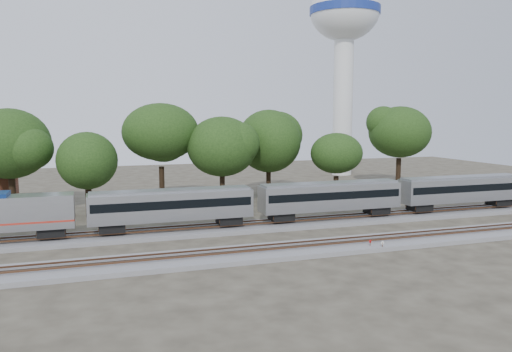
{
  "coord_description": "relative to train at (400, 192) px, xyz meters",
  "views": [
    {
      "loc": [
        -15.78,
        -43.63,
        11.92
      ],
      "look_at": [
        0.2,
        5.0,
        5.75
      ],
      "focal_mm": 35.0,
      "sensor_mm": 36.0,
      "label": 1
    }
  ],
  "objects": [
    {
      "name": "tree_1",
      "position": [
        -43.45,
        16.1,
        5.57
      ],
      "size": [
        8.78,
        8.78,
        12.38
      ],
      "color": "black",
      "rests_on": "ground"
    },
    {
      "name": "track_far",
      "position": [
        -18.29,
        -0.0,
        -2.85
      ],
      "size": [
        160.0,
        5.0,
        0.73
      ],
      "color": "slate",
      "rests_on": "ground"
    },
    {
      "name": "switch_stand_white",
      "position": [
        -10.01,
        -12.26,
        -2.46
      ],
      "size": [
        0.3,
        0.06,
        0.93
      ],
      "rotation": [
        0.0,
        0.0,
        0.01
      ],
      "color": "#512D19",
      "rests_on": "ground"
    },
    {
      "name": "tree_2",
      "position": [
        -34.72,
        12.01,
        3.63
      ],
      "size": [
        6.82,
        6.82,
        9.61
      ],
      "color": "black",
      "rests_on": "ground"
    },
    {
      "name": "switch_lever",
      "position": [
        -10.22,
        -11.71,
        -2.9
      ],
      "size": [
        0.58,
        0.46,
        0.3
      ],
      "primitive_type": "cube",
      "rotation": [
        0.0,
        0.0,
        -0.38
      ],
      "color": "#512D19",
      "rests_on": "ground"
    },
    {
      "name": "tree_5",
      "position": [
        -10.12,
        17.49,
        5.29
      ],
      "size": [
        8.5,
        8.5,
        11.99
      ],
      "color": "black",
      "rests_on": "ground"
    },
    {
      "name": "ground",
      "position": [
        -18.29,
        -6.0,
        -3.05
      ],
      "size": [
        160.0,
        160.0,
        0.0
      ],
      "primitive_type": "plane",
      "color": "#383328",
      "rests_on": "ground"
    },
    {
      "name": "tree_3",
      "position": [
        -25.52,
        16.29,
        6.78
      ],
      "size": [
        10.0,
        10.0,
        14.1
      ],
      "color": "black",
      "rests_on": "ground"
    },
    {
      "name": "water_tower",
      "position": [
        14.33,
        41.4,
        25.36
      ],
      "size": [
        13.86,
        13.86,
        38.36
      ],
      "color": "silver",
      "rests_on": "ground"
    },
    {
      "name": "tree_7",
      "position": [
        13.8,
        20.69,
        6.25
      ],
      "size": [
        9.47,
        9.47,
        13.35
      ],
      "color": "black",
      "rests_on": "ground"
    },
    {
      "name": "tree_4",
      "position": [
        -17.99,
        13.54,
        4.88
      ],
      "size": [
        8.08,
        8.08,
        11.4
      ],
      "color": "black",
      "rests_on": "ground"
    },
    {
      "name": "tree_6",
      "position": [
        -2.3,
        11.66,
        3.77
      ],
      "size": [
        6.96,
        6.96,
        9.81
      ],
      "color": "black",
      "rests_on": "ground"
    },
    {
      "name": "track_near",
      "position": [
        -18.29,
        -10.0,
        -2.85
      ],
      "size": [
        160.0,
        5.0,
        0.73
      ],
      "color": "slate",
      "rests_on": "ground"
    },
    {
      "name": "train",
      "position": [
        0.0,
        0.0,
        0.0
      ],
      "size": [
        102.82,
        2.93,
        4.32
      ],
      "color": "#ADB0B4",
      "rests_on": "ground"
    },
    {
      "name": "switch_stand_red",
      "position": [
        -10.85,
        -11.6,
        -2.44
      ],
      "size": [
        0.29,
        0.15,
        0.96
      ],
      "rotation": [
        0.0,
        0.0,
        0.42
      ],
      "color": "#512D19",
      "rests_on": "ground"
    }
  ]
}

